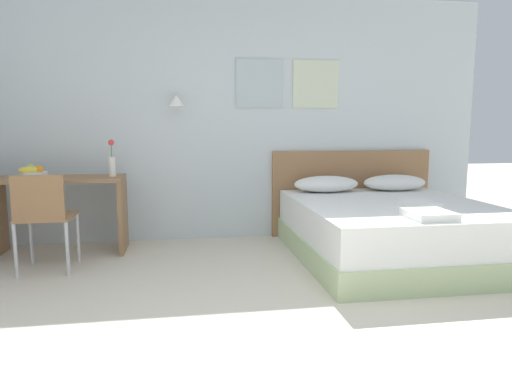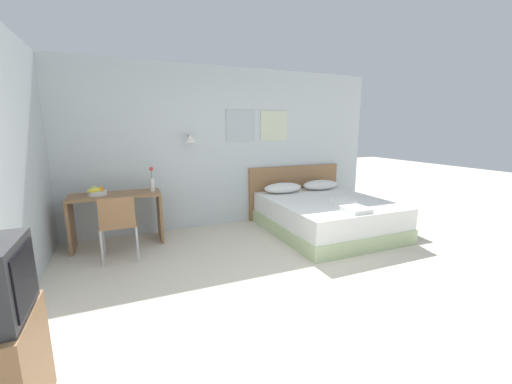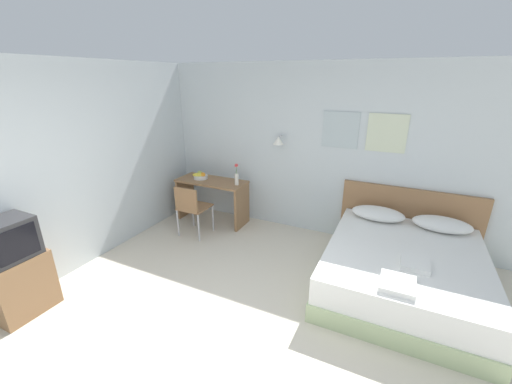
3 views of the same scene
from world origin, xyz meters
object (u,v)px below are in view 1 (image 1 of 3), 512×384
(flower_vase, at_px, (112,162))
(folded_towel_near_foot, at_px, (418,204))
(bed, at_px, (391,231))
(desk, at_px, (60,200))
(headboard, at_px, (351,192))
(desk_chair, at_px, (43,213))
(pillow_right, at_px, (394,183))
(pillow_left, at_px, (326,184))
(fruit_bowl, at_px, (33,173))
(folded_towel_mid_bed, at_px, (429,215))

(flower_vase, bearing_deg, folded_towel_near_foot, -20.01)
(bed, xyz_separation_m, desk, (-3.11, 0.70, 0.26))
(headboard, height_order, desk_chair, headboard)
(pillow_right, bearing_deg, pillow_left, 180.00)
(fruit_bowl, bearing_deg, headboard, 5.90)
(headboard, xyz_separation_m, flower_vase, (-2.60, -0.36, 0.41))
(folded_towel_mid_bed, xyz_separation_m, flower_vase, (-2.54, 1.43, 0.32))
(desk, height_order, flower_vase, flower_vase)
(folded_towel_near_foot, height_order, fruit_bowl, fruit_bowl)
(desk_chair, xyz_separation_m, flower_vase, (0.48, 0.62, 0.37))
(pillow_right, height_order, flower_vase, flower_vase)
(folded_towel_near_foot, bearing_deg, desk_chair, 173.53)
(pillow_left, bearing_deg, pillow_right, 0.00)
(desk_chair, bearing_deg, flower_vase, 52.02)
(pillow_right, xyz_separation_m, flower_vase, (-3.00, -0.09, 0.27))
(pillow_right, bearing_deg, flower_vase, -178.25)
(folded_towel_mid_bed, bearing_deg, desk_chair, 164.99)
(bed, distance_m, flower_vase, 2.76)
(fruit_bowl, distance_m, flower_vase, 0.74)
(bed, xyz_separation_m, fruit_bowl, (-3.34, 0.70, 0.54))
(pillow_left, xyz_separation_m, folded_towel_near_foot, (0.48, -1.07, -0.06))
(folded_towel_mid_bed, distance_m, flower_vase, 2.93)
(pillow_left, relative_size, desk_chair, 0.84)
(folded_towel_mid_bed, relative_size, flower_vase, 0.96)
(desk, bearing_deg, headboard, 6.31)
(folded_towel_mid_bed, relative_size, fruit_bowl, 1.39)
(pillow_right, relative_size, desk, 0.58)
(bed, relative_size, pillow_right, 2.86)
(folded_towel_near_foot, height_order, desk, desk)
(folded_towel_near_foot, relative_size, desk, 0.25)
(headboard, relative_size, folded_towel_near_foot, 6.20)
(desk, relative_size, desk_chair, 1.43)
(headboard, bearing_deg, pillow_right, -34.63)
(headboard, relative_size, desk_chair, 2.21)
(pillow_right, bearing_deg, folded_towel_mid_bed, -106.75)
(pillow_right, distance_m, folded_towel_near_foot, 1.12)
(bed, bearing_deg, pillow_right, 62.87)
(pillow_left, distance_m, pillow_right, 0.79)
(pillow_left, bearing_deg, bed, -62.87)
(pillow_right, xyz_separation_m, folded_towel_near_foot, (-0.31, -1.07, -0.06))
(pillow_left, height_order, pillow_right, same)
(headboard, distance_m, flower_vase, 2.66)
(bed, height_order, fruit_bowl, fruit_bowl)
(folded_towel_mid_bed, bearing_deg, flower_vase, 150.61)
(desk, bearing_deg, desk_chair, -87.99)
(desk, distance_m, desk_chair, 0.64)
(bed, distance_m, desk, 3.20)
(headboard, bearing_deg, bed, -90.00)
(bed, distance_m, folded_towel_near_foot, 0.43)
(bed, distance_m, pillow_left, 0.93)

